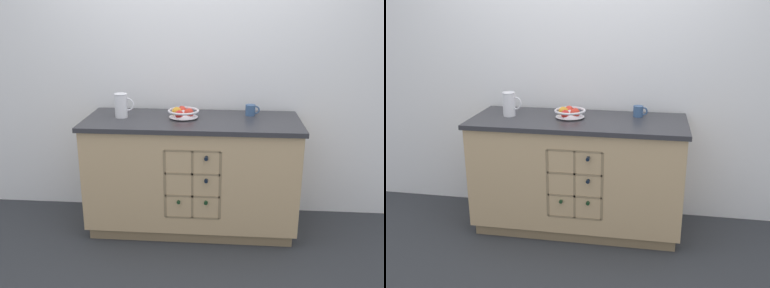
# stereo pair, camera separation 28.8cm
# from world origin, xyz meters

# --- Properties ---
(ground_plane) EXTENTS (14.00, 14.00, 0.00)m
(ground_plane) POSITION_xyz_m (0.00, 0.00, 0.00)
(ground_plane) COLOR #2D3035
(back_wall) EXTENTS (4.40, 0.06, 2.55)m
(back_wall) POSITION_xyz_m (0.00, 0.38, 1.27)
(back_wall) COLOR white
(back_wall) RESTS_ON ground_plane
(kitchen_island) EXTENTS (1.66, 0.68, 0.91)m
(kitchen_island) POSITION_xyz_m (0.00, -0.00, 0.46)
(kitchen_island) COLOR #8B7354
(kitchen_island) RESTS_ON ground_plane
(fruit_bowl) EXTENTS (0.25, 0.25, 0.09)m
(fruit_bowl) POSITION_xyz_m (-0.07, 0.03, 0.96)
(fruit_bowl) COLOR silver
(fruit_bowl) RESTS_ON kitchen_island
(white_pitcher) EXTENTS (0.15, 0.10, 0.19)m
(white_pitcher) POSITION_xyz_m (-0.55, 0.01, 1.01)
(white_pitcher) COLOR white
(white_pitcher) RESTS_ON kitchen_island
(ceramic_mug) EXTENTS (0.11, 0.08, 0.09)m
(ceramic_mug) POSITION_xyz_m (0.46, 0.16, 0.96)
(ceramic_mug) COLOR #385684
(ceramic_mug) RESTS_ON kitchen_island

